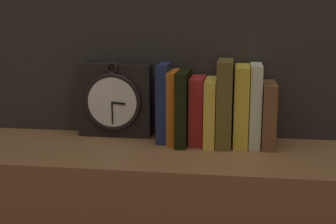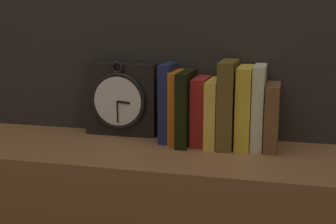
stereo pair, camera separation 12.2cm
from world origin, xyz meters
name	(u,v)px [view 1 (the left image)]	position (x,y,z in m)	size (l,w,h in m)	color
clock	(115,100)	(-0.18, 0.13, 0.86)	(0.21, 0.07, 0.22)	black
book_slot0_navy	(164,102)	(-0.03, 0.11, 0.86)	(0.03, 0.12, 0.22)	navy
book_slot1_orange	(173,106)	(0.00, 0.10, 0.85)	(0.02, 0.13, 0.20)	orange
book_slot2_black	(183,107)	(0.03, 0.09, 0.85)	(0.03, 0.16, 0.20)	black
book_slot3_red	(197,110)	(0.07, 0.10, 0.84)	(0.04, 0.13, 0.18)	#B0231F
book_slot4_yellow	(211,112)	(0.11, 0.09, 0.84)	(0.03, 0.15, 0.18)	yellow
book_slot5_brown	(225,103)	(0.14, 0.09, 0.87)	(0.04, 0.15, 0.23)	brown
book_slot6_yellow	(241,105)	(0.19, 0.10, 0.86)	(0.04, 0.14, 0.22)	yellow
book_slot7_cream	(255,105)	(0.23, 0.10, 0.86)	(0.03, 0.13, 0.22)	beige
book_slot8_brown	(268,114)	(0.26, 0.09, 0.84)	(0.04, 0.14, 0.17)	brown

